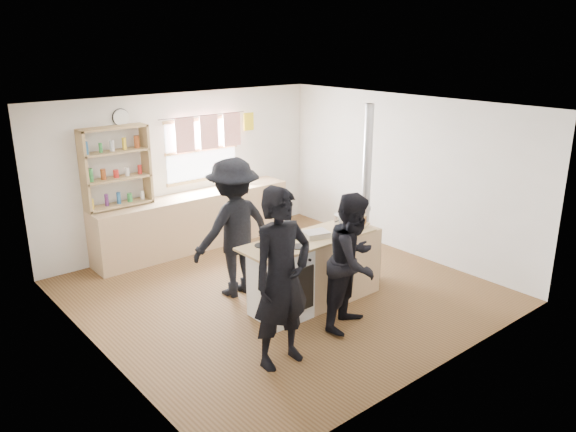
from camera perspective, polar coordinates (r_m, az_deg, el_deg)
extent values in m
cube|color=brown|center=(7.76, -0.74, -7.68)|extent=(5.00, 5.00, 0.01)
cube|color=tan|center=(9.30, -9.41, -0.52)|extent=(3.40, 0.55, 0.90)
cube|color=tan|center=(8.76, -16.72, 1.12)|extent=(1.00, 0.28, 0.03)
cube|color=tan|center=(8.66, -16.96, 3.66)|extent=(1.00, 0.28, 0.03)
cube|color=tan|center=(8.57, -17.20, 6.25)|extent=(1.00, 0.28, 0.03)
cube|color=tan|center=(8.51, -17.41, 8.56)|extent=(1.00, 0.28, 0.03)
cube|color=tan|center=(8.45, -20.04, 4.18)|extent=(0.04, 0.28, 1.20)
cube|color=tan|center=(8.81, -14.19, 5.23)|extent=(0.04, 0.28, 1.20)
cylinder|color=silver|center=(9.69, -4.20, 4.18)|extent=(0.10, 0.10, 0.33)
cube|color=white|center=(6.93, -0.78, -6.81)|extent=(0.60, 0.60, 0.90)
cube|color=tan|center=(7.48, 4.61, -4.95)|extent=(1.20, 0.60, 0.90)
cube|color=tan|center=(7.02, 2.06, -2.37)|extent=(1.84, 0.64, 0.03)
cylinder|color=black|center=(6.51, -1.16, -3.63)|extent=(0.48, 0.48, 0.05)
cylinder|color=#2B531C|center=(6.51, -1.16, -3.51)|extent=(0.31, 0.31, 0.02)
cube|color=silver|center=(7.05, 2.88, -1.85)|extent=(0.36, 0.31, 0.07)
cube|color=brown|center=(7.05, 2.88, -1.69)|extent=(0.31, 0.26, 0.02)
cylinder|color=silver|center=(6.94, -0.94, -1.89)|extent=(0.20, 0.20, 0.13)
cylinder|color=silver|center=(6.91, -0.95, -1.32)|extent=(0.20, 0.20, 0.01)
sphere|color=black|center=(6.91, -0.95, -1.21)|extent=(0.03, 0.03, 0.03)
cylinder|color=silver|center=(7.38, 5.77, -0.57)|extent=(0.28, 0.28, 0.18)
cylinder|color=silver|center=(7.35, 5.79, 0.13)|extent=(0.28, 0.28, 0.01)
sphere|color=black|center=(7.35, 5.80, 0.23)|extent=(0.03, 0.03, 0.03)
cube|color=tan|center=(7.51, 7.31, -0.93)|extent=(0.34, 0.30, 0.02)
cube|color=olive|center=(7.50, 7.33, -0.50)|extent=(0.25, 0.19, 0.10)
cube|color=black|center=(8.08, 7.62, -4.90)|extent=(0.35, 0.35, 0.48)
cylinder|color=#ADADB2|center=(7.69, 8.00, 3.73)|extent=(0.12, 0.12, 2.02)
imported|color=black|center=(5.78, -0.63, -6.36)|extent=(0.71, 0.48, 1.94)
imported|color=black|center=(6.62, 6.67, -4.61)|extent=(0.96, 0.85, 1.65)
imported|color=black|center=(7.41, -5.54, -1.19)|extent=(1.24, 0.75, 1.86)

